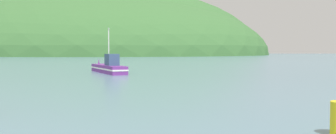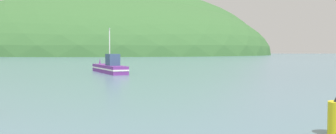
# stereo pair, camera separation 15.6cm
# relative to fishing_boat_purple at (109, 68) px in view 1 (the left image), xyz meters

# --- Properties ---
(hill_mid_right) EXTENTS (164.73, 131.78, 77.20)m
(hill_mid_right) POSITION_rel_fishing_boat_purple_xyz_m (-47.02, 177.96, -0.63)
(hill_mid_right) COLOR #386633
(hill_mid_right) RESTS_ON ground
(hill_far_left) EXTENTS (208.46, 166.77, 68.54)m
(hill_far_left) POSITION_rel_fishing_boat_purple_xyz_m (-64.85, 171.06, -0.63)
(hill_far_left) COLOR #386633
(hill_far_left) RESTS_ON ground
(fishing_boat_purple) EXTENTS (6.65, 8.94, 5.17)m
(fishing_boat_purple) POSITION_rel_fishing_boat_purple_xyz_m (0.00, 0.00, 0.00)
(fishing_boat_purple) COLOR #6B2D84
(fishing_boat_purple) RESTS_ON ground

